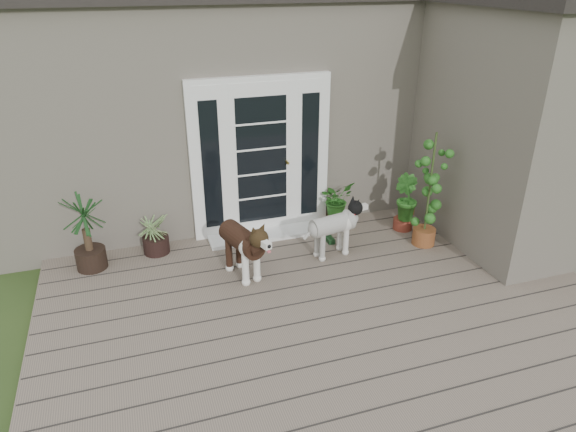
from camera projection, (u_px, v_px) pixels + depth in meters
name	position (u px, v px, depth m)	size (l,w,h in m)	color
deck	(336.00, 320.00, 5.56)	(6.20, 4.60, 0.12)	#6B5B4C
house_main	(239.00, 98.00, 8.57)	(7.40, 4.00, 3.10)	#665E54
house_wing	(514.00, 133.00, 6.69)	(1.60, 2.40, 3.10)	#665E54
door_unit	(261.00, 158.00, 6.91)	(1.90, 0.14, 2.15)	white
door_step	(267.00, 234.00, 7.19)	(1.60, 0.40, 0.05)	white
brindle_dog	(242.00, 249.00, 6.11)	(0.37, 0.86, 0.72)	#381F14
white_dog	(332.00, 233.00, 6.58)	(0.33, 0.77, 0.64)	silver
spider_plant	(155.00, 232.00, 6.65)	(0.56, 0.56, 0.59)	#8AA666
yucca	(86.00, 231.00, 6.21)	(0.70, 0.70, 1.01)	black
herb_a	(336.00, 207.00, 7.36)	(0.46, 0.46, 0.59)	#245D1A
herb_b	(404.00, 210.00, 7.27)	(0.39, 0.39, 0.58)	#1F661D
herb_c	(422.00, 197.00, 7.78)	(0.33, 0.33, 0.52)	#2A641C
sapling	(430.00, 189.00, 6.64)	(0.47, 0.47, 1.60)	#255C1A
clog_left	(321.00, 230.00, 7.24)	(0.14, 0.31, 0.09)	black
clog_right	(329.00, 238.00, 7.04)	(0.12, 0.27, 0.08)	#143318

